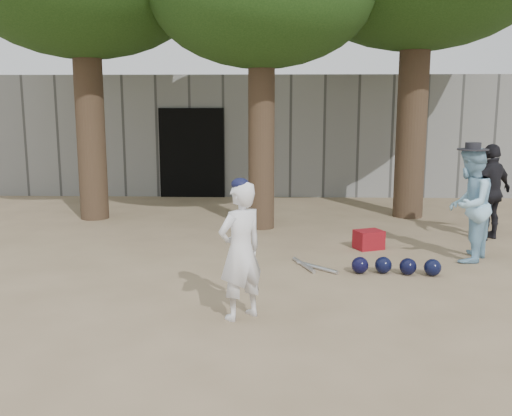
{
  "coord_description": "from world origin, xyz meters",
  "views": [
    {
      "loc": [
        0.82,
        -6.27,
        2.26
      ],
      "look_at": [
        0.6,
        1.0,
        0.95
      ],
      "focal_mm": 40.0,
      "sensor_mm": 36.0,
      "label": 1
    }
  ],
  "objects_px": {
    "spectator_dark": "(491,192)",
    "red_bag": "(369,240)",
    "boy_player": "(241,251)",
    "spectator_blue": "(469,205)"
  },
  "relations": [
    {
      "from": "spectator_dark",
      "to": "red_bag",
      "type": "height_order",
      "value": "spectator_dark"
    },
    {
      "from": "boy_player",
      "to": "red_bag",
      "type": "relative_size",
      "value": 3.54
    },
    {
      "from": "red_bag",
      "to": "spectator_dark",
      "type": "bearing_deg",
      "value": 19.4
    },
    {
      "from": "boy_player",
      "to": "red_bag",
      "type": "distance_m",
      "value": 3.64
    },
    {
      "from": "boy_player",
      "to": "spectator_dark",
      "type": "xyz_separation_m",
      "value": [
        4.03,
        3.83,
        0.07
      ]
    },
    {
      "from": "spectator_blue",
      "to": "spectator_dark",
      "type": "bearing_deg",
      "value": -177.97
    },
    {
      "from": "spectator_dark",
      "to": "spectator_blue",
      "type": "bearing_deg",
      "value": 25.04
    },
    {
      "from": "spectator_dark",
      "to": "red_bag",
      "type": "bearing_deg",
      "value": -15.03
    },
    {
      "from": "boy_player",
      "to": "red_bag",
      "type": "bearing_deg",
      "value": -160.74
    },
    {
      "from": "spectator_blue",
      "to": "red_bag",
      "type": "bearing_deg",
      "value": -84.05
    }
  ]
}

